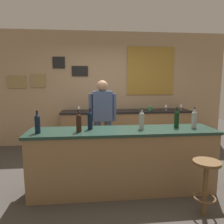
{
  "coord_description": "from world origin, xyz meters",
  "views": [
    {
      "loc": [
        -0.46,
        -3.32,
        1.62
      ],
      "look_at": [
        -0.07,
        0.45,
        1.05
      ],
      "focal_mm": 33.97,
      "sensor_mm": 36.0,
      "label": 1
    }
  ],
  "objects_px": {
    "bartender": "(103,117)",
    "coffee_mug": "(150,109)",
    "bar_stool": "(206,179)",
    "wine_bottle_e": "(177,119)",
    "wine_bottle_a": "(37,123)",
    "wine_bottle_d": "(142,120)",
    "wine_bottle_f": "(194,119)",
    "wine_glass_a": "(79,107)",
    "wine_glass_c": "(166,106)",
    "wine_glass_b": "(98,106)",
    "wine_bottle_b": "(79,122)",
    "wine_bottle_c": "(90,120)",
    "wine_glass_d": "(181,105)"
  },
  "relations": [
    {
      "from": "wine_bottle_b",
      "to": "wine_glass_d",
      "type": "xyz_separation_m",
      "value": [
        2.37,
        2.09,
        -0.05
      ]
    },
    {
      "from": "bartender",
      "to": "wine_glass_c",
      "type": "xyz_separation_m",
      "value": [
        1.59,
        0.97,
        0.07
      ]
    },
    {
      "from": "wine_glass_b",
      "to": "coffee_mug",
      "type": "relative_size",
      "value": 1.24
    },
    {
      "from": "wine_glass_b",
      "to": "wine_glass_d",
      "type": "distance_m",
      "value": 2.04
    },
    {
      "from": "wine_bottle_c",
      "to": "wine_glass_d",
      "type": "relative_size",
      "value": 1.97
    },
    {
      "from": "wine_bottle_d",
      "to": "wine_glass_a",
      "type": "relative_size",
      "value": 1.97
    },
    {
      "from": "wine_bottle_f",
      "to": "wine_glass_b",
      "type": "distance_m",
      "value": 2.45
    },
    {
      "from": "wine_glass_b",
      "to": "wine_bottle_c",
      "type": "bearing_deg",
      "value": -95.15
    },
    {
      "from": "bar_stool",
      "to": "wine_bottle_f",
      "type": "height_order",
      "value": "wine_bottle_f"
    },
    {
      "from": "coffee_mug",
      "to": "bar_stool",
      "type": "bearing_deg",
      "value": -91.5
    },
    {
      "from": "bar_stool",
      "to": "wine_bottle_b",
      "type": "bearing_deg",
      "value": 157.81
    },
    {
      "from": "bar_stool",
      "to": "wine_bottle_b",
      "type": "xyz_separation_m",
      "value": [
        -1.51,
        0.62,
        0.6
      ]
    },
    {
      "from": "wine_glass_d",
      "to": "coffee_mug",
      "type": "distance_m",
      "value": 0.79
    },
    {
      "from": "wine_glass_a",
      "to": "bartender",
      "type": "bearing_deg",
      "value": -62.23
    },
    {
      "from": "wine_glass_c",
      "to": "coffee_mug",
      "type": "bearing_deg",
      "value": -178.36
    },
    {
      "from": "wine_bottle_a",
      "to": "wine_bottle_c",
      "type": "xyz_separation_m",
      "value": [
        0.7,
        0.16,
        0.0
      ]
    },
    {
      "from": "wine_bottle_b",
      "to": "wine_bottle_c",
      "type": "distance_m",
      "value": 0.21
    },
    {
      "from": "bartender",
      "to": "wine_bottle_c",
      "type": "relative_size",
      "value": 5.29
    },
    {
      "from": "wine_bottle_a",
      "to": "coffee_mug",
      "type": "height_order",
      "value": "wine_bottle_a"
    },
    {
      "from": "wine_bottle_a",
      "to": "wine_glass_d",
      "type": "height_order",
      "value": "wine_bottle_a"
    },
    {
      "from": "bar_stool",
      "to": "wine_bottle_d",
      "type": "distance_m",
      "value": 1.1
    },
    {
      "from": "wine_bottle_d",
      "to": "wine_bottle_e",
      "type": "distance_m",
      "value": 0.55
    },
    {
      "from": "wine_bottle_f",
      "to": "wine_glass_a",
      "type": "relative_size",
      "value": 1.97
    },
    {
      "from": "wine_bottle_b",
      "to": "coffee_mug",
      "type": "bearing_deg",
      "value": 52.26
    },
    {
      "from": "wine_bottle_b",
      "to": "wine_bottle_e",
      "type": "relative_size",
      "value": 1.0
    },
    {
      "from": "wine_bottle_b",
      "to": "wine_bottle_d",
      "type": "height_order",
      "value": "same"
    },
    {
      "from": "wine_bottle_e",
      "to": "wine_bottle_f",
      "type": "distance_m",
      "value": 0.25
    },
    {
      "from": "bar_stool",
      "to": "wine_glass_d",
      "type": "xyz_separation_m",
      "value": [
        0.86,
        2.7,
        0.55
      ]
    },
    {
      "from": "wine_bottle_b",
      "to": "wine_bottle_d",
      "type": "bearing_deg",
      "value": 4.51
    },
    {
      "from": "wine_bottle_e",
      "to": "coffee_mug",
      "type": "distance_m",
      "value": 1.93
    },
    {
      "from": "wine_bottle_e",
      "to": "wine_glass_a",
      "type": "distance_m",
      "value": 2.45
    },
    {
      "from": "wine_glass_c",
      "to": "wine_bottle_f",
      "type": "bearing_deg",
      "value": -98.46
    },
    {
      "from": "wine_bottle_c",
      "to": "wine_bottle_d",
      "type": "relative_size",
      "value": 1.0
    },
    {
      "from": "wine_bottle_b",
      "to": "wine_bottle_e",
      "type": "height_order",
      "value": "same"
    },
    {
      "from": "wine_bottle_a",
      "to": "coffee_mug",
      "type": "xyz_separation_m",
      "value": [
        2.12,
        2.07,
        -0.11
      ]
    },
    {
      "from": "coffee_mug",
      "to": "wine_bottle_c",
      "type": "bearing_deg",
      "value": -126.94
    },
    {
      "from": "wine_bottle_a",
      "to": "wine_bottle_d",
      "type": "bearing_deg",
      "value": 3.63
    },
    {
      "from": "wine_bottle_e",
      "to": "wine_glass_d",
      "type": "bearing_deg",
      "value": 64.5
    },
    {
      "from": "wine_bottle_f",
      "to": "wine_glass_c",
      "type": "bearing_deg",
      "value": 81.54
    },
    {
      "from": "wine_bottle_c",
      "to": "coffee_mug",
      "type": "xyz_separation_m",
      "value": [
        1.43,
        1.9,
        -0.11
      ]
    },
    {
      "from": "wine_bottle_f",
      "to": "coffee_mug",
      "type": "relative_size",
      "value": 2.45
    },
    {
      "from": "bar_stool",
      "to": "wine_bottle_e",
      "type": "bearing_deg",
      "value": 95.92
    },
    {
      "from": "wine_glass_a",
      "to": "wine_bottle_d",
      "type": "bearing_deg",
      "value": -62.96
    },
    {
      "from": "wine_bottle_a",
      "to": "wine_bottle_f",
      "type": "height_order",
      "value": "same"
    },
    {
      "from": "wine_bottle_e",
      "to": "wine_bottle_f",
      "type": "xyz_separation_m",
      "value": [
        0.25,
        -0.05,
        0.0
      ]
    },
    {
      "from": "bartender",
      "to": "wine_bottle_f",
      "type": "height_order",
      "value": "bartender"
    },
    {
      "from": "bartender",
      "to": "coffee_mug",
      "type": "xyz_separation_m",
      "value": [
        1.19,
        0.96,
        0.01
      ]
    },
    {
      "from": "wine_bottle_e",
      "to": "coffee_mug",
      "type": "height_order",
      "value": "wine_bottle_e"
    },
    {
      "from": "wine_glass_b",
      "to": "wine_glass_c",
      "type": "distance_m",
      "value": 1.65
    },
    {
      "from": "wine_glass_c",
      "to": "bar_stool",
      "type": "bearing_deg",
      "value": -99.88
    }
  ]
}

